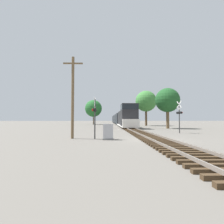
{
  "coord_description": "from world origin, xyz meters",
  "views": [
    {
      "loc": [
        -4.0,
        -14.92,
        1.74
      ],
      "look_at": [
        -3.47,
        6.93,
        2.68
      ],
      "focal_mm": 28.0,
      "sensor_mm": 36.0,
      "label": 1
    }
  ],
  "objects_px": {
    "crossing_signal_far": "(179,114)",
    "tree_mid_background": "(146,101)",
    "relay_cabinet": "(108,132)",
    "utility_pole": "(73,96)",
    "crossing_signal_near": "(95,112)",
    "tree_deep_background": "(93,108)",
    "tree_far_right": "(167,100)",
    "freight_train": "(118,119)"
  },
  "relations": [
    {
      "from": "crossing_signal_near",
      "to": "tree_far_right",
      "type": "distance_m",
      "value": 22.03
    },
    {
      "from": "crossing_signal_far",
      "to": "utility_pole",
      "type": "relative_size",
      "value": 0.55
    },
    {
      "from": "utility_pole",
      "to": "tree_deep_background",
      "type": "relative_size",
      "value": 0.88
    },
    {
      "from": "crossing_signal_near",
      "to": "tree_deep_background",
      "type": "relative_size",
      "value": 0.44
    },
    {
      "from": "utility_pole",
      "to": "tree_mid_background",
      "type": "bearing_deg",
      "value": 66.85
    },
    {
      "from": "crossing_signal_near",
      "to": "utility_pole",
      "type": "distance_m",
      "value": 2.57
    },
    {
      "from": "freight_train",
      "to": "relay_cabinet",
      "type": "height_order",
      "value": "freight_train"
    },
    {
      "from": "utility_pole",
      "to": "crossing_signal_near",
      "type": "bearing_deg",
      "value": -7.26
    },
    {
      "from": "tree_mid_background",
      "to": "tree_deep_background",
      "type": "distance_m",
      "value": 20.43
    },
    {
      "from": "crossing_signal_near",
      "to": "crossing_signal_far",
      "type": "xyz_separation_m",
      "value": [
        10.36,
        6.25,
        0.06
      ]
    },
    {
      "from": "crossing_signal_near",
      "to": "relay_cabinet",
      "type": "bearing_deg",
      "value": 62.83
    },
    {
      "from": "crossing_signal_near",
      "to": "utility_pole",
      "type": "xyz_separation_m",
      "value": [
        -2.04,
        0.26,
        1.54
      ]
    },
    {
      "from": "tree_far_right",
      "to": "tree_deep_background",
      "type": "height_order",
      "value": "tree_deep_background"
    },
    {
      "from": "freight_train",
      "to": "relay_cabinet",
      "type": "relative_size",
      "value": 55.02
    },
    {
      "from": "utility_pole",
      "to": "freight_train",
      "type": "bearing_deg",
      "value": 81.68
    },
    {
      "from": "relay_cabinet",
      "to": "utility_pole",
      "type": "distance_m",
      "value": 4.72
    },
    {
      "from": "crossing_signal_far",
      "to": "tree_mid_background",
      "type": "relative_size",
      "value": 0.42
    },
    {
      "from": "freight_train",
      "to": "crossing_signal_far",
      "type": "xyz_separation_m",
      "value": [
        5.16,
        -43.47,
        0.52
      ]
    },
    {
      "from": "freight_train",
      "to": "crossing_signal_near",
      "type": "height_order",
      "value": "freight_train"
    },
    {
      "from": "freight_train",
      "to": "utility_pole",
      "type": "xyz_separation_m",
      "value": [
        -7.24,
        -49.46,
        2.0
      ]
    },
    {
      "from": "relay_cabinet",
      "to": "utility_pole",
      "type": "height_order",
      "value": "utility_pole"
    },
    {
      "from": "tree_far_right",
      "to": "tree_mid_background",
      "type": "xyz_separation_m",
      "value": [
        -0.8,
        15.39,
        1.41
      ]
    },
    {
      "from": "crossing_signal_near",
      "to": "tree_far_right",
      "type": "relative_size",
      "value": 0.48
    },
    {
      "from": "crossing_signal_far",
      "to": "tree_deep_background",
      "type": "bearing_deg",
      "value": 4.8
    },
    {
      "from": "utility_pole",
      "to": "tree_deep_background",
      "type": "height_order",
      "value": "tree_deep_background"
    },
    {
      "from": "relay_cabinet",
      "to": "freight_train",
      "type": "bearing_deg",
      "value": 85.5
    },
    {
      "from": "crossing_signal_far",
      "to": "relay_cabinet",
      "type": "bearing_deg",
      "value": 112.43
    },
    {
      "from": "tree_mid_background",
      "to": "freight_train",
      "type": "bearing_deg",
      "value": 112.18
    },
    {
      "from": "tree_far_right",
      "to": "freight_train",
      "type": "bearing_deg",
      "value": 103.32
    },
    {
      "from": "freight_train",
      "to": "crossing_signal_far",
      "type": "distance_m",
      "value": 43.78
    },
    {
      "from": "freight_train",
      "to": "relay_cabinet",
      "type": "xyz_separation_m",
      "value": [
        -3.97,
        -50.46,
        -1.26
      ]
    },
    {
      "from": "crossing_signal_near",
      "to": "tree_mid_background",
      "type": "distance_m",
      "value": 35.46
    },
    {
      "from": "crossing_signal_near",
      "to": "tree_far_right",
      "type": "height_order",
      "value": "tree_far_right"
    },
    {
      "from": "utility_pole",
      "to": "relay_cabinet",
      "type": "bearing_deg",
      "value": -16.97
    },
    {
      "from": "tree_deep_background",
      "to": "relay_cabinet",
      "type": "bearing_deg",
      "value": -83.74
    },
    {
      "from": "crossing_signal_far",
      "to": "tree_mid_background",
      "type": "xyz_separation_m",
      "value": [
        1.63,
        26.82,
        4.42
      ]
    },
    {
      "from": "relay_cabinet",
      "to": "tree_far_right",
      "type": "height_order",
      "value": "tree_far_right"
    },
    {
      "from": "utility_pole",
      "to": "tree_mid_background",
      "type": "xyz_separation_m",
      "value": [
        14.03,
        32.81,
        2.94
      ]
    },
    {
      "from": "crossing_signal_far",
      "to": "relay_cabinet",
      "type": "xyz_separation_m",
      "value": [
        -9.13,
        -6.98,
        -1.78
      ]
    },
    {
      "from": "relay_cabinet",
      "to": "crossing_signal_far",
      "type": "bearing_deg",
      "value": 37.41
    },
    {
      "from": "crossing_signal_far",
      "to": "utility_pole",
      "type": "bearing_deg",
      "value": 100.81
    },
    {
      "from": "crossing_signal_far",
      "to": "tree_deep_background",
      "type": "relative_size",
      "value": 0.48
    }
  ]
}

